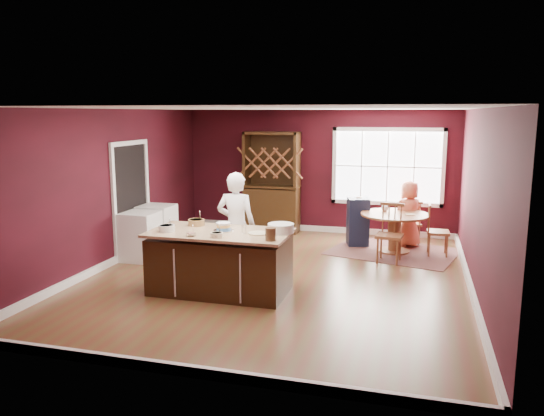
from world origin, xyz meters
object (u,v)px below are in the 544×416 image
Objects in this scene: high_chair at (358,221)px; washer at (140,236)px; baker at (236,226)px; dryer at (157,228)px; hutch at (272,182)px; dining_table at (395,225)px; toddler at (357,206)px; chair_south at (390,233)px; kitchen_island at (220,263)px; chair_north at (410,222)px; layer_cake at (223,227)px; seated_woman at (409,214)px; chair_east at (438,230)px.

washer is at bearing -165.45° from high_chair.
dryer is (-2.02, 1.18, -0.41)m from baker.
baker is at bearing -83.84° from hutch.
washer reaches higher than dining_table.
chair_south is at bearing -57.59° from toddler.
kitchen_island reaches higher than chair_north.
baker is 3.51m from hutch.
seated_woman is at bearing 53.59° from layer_cake.
seated_woman reaches higher than high_chair.
dining_table is 0.58× the size of hutch.
kitchen_island is 2.35× the size of washer.
dining_table is 0.81m from high_chair.
kitchen_island is at bearing 21.57° from seated_woman.
washer is (-2.01, 1.24, 0.00)m from kitchen_island.
toddler is 4.24m from washer.
chair_east reaches higher than chair_north.
kitchen_island is 6.89× the size of layer_cake.
kitchen_island is 2.30× the size of dryer.
seated_woman is 5.06× the size of toddler.
hutch is (-0.40, 4.12, 0.13)m from layer_cake.
chair_east is 1.63m from toddler.
chair_east is 1.10m from chair_south.
toddler is (1.63, 3.38, 0.37)m from kitchen_island.
dryer is at bearing 90.00° from washer.
high_chair is (-0.68, 1.09, -0.03)m from chair_south.
high_chair is 0.31m from toddler.
kitchen_island is at bearing -129.07° from chair_south.
baker is at bearing 28.88° from chair_north.
dining_table is at bearing -137.34° from baker.
layer_cake is 4.58m from chair_north.
toddler is at bearing 64.38° from layer_cake.
chair_east is 1.58m from high_chair.
hutch is (-1.99, 0.79, 0.30)m from toddler.
seated_woman reaches higher than kitchen_island.
chair_east is 0.99× the size of high_chair.
chair_east is 1.10× the size of dryer.
dining_table is 3.03m from hutch.
high_chair is (-0.73, 0.35, -0.03)m from dining_table.
hutch is (-2.74, 1.14, 0.58)m from dining_table.
washer is (-2.02, 0.54, -0.42)m from baker.
chair_north is at bearing 30.98° from chair_east.
chair_south is 4.46m from washer.
chair_east is 5.30m from dryer.
hutch is at bearing -85.83° from baker.
chair_north is at bearing 22.22° from dryer.
toddler reaches higher than dryer.
baker is 3.93m from chair_east.
layer_cake is 0.30× the size of high_chair.
baker is 3.89m from seated_woman.
chair_north is 0.41× the size of hutch.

